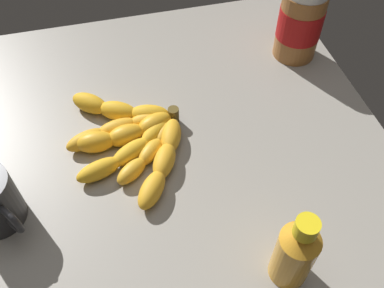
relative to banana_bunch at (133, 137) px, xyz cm
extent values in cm
cube|color=gray|center=(4.20, -1.38, -3.52)|extent=(80.69, 78.53, 3.70)
ellipsoid|color=gold|center=(3.70, 4.53, 0.10)|extent=(8.01, 5.46, 3.54)
ellipsoid|color=gold|center=(-1.68, 6.73, 0.10)|extent=(8.11, 6.57, 3.54)
ellipsoid|color=gold|center=(-6.50, 9.99, 0.10)|extent=(7.87, 7.41, 3.54)
ellipsoid|color=gold|center=(3.51, 3.33, -0.14)|extent=(7.37, 3.16, 3.06)
ellipsoid|color=gold|center=(-2.32, 2.91, -0.14)|extent=(7.72, 4.18, 3.06)
ellipsoid|color=gold|center=(-7.99, 1.50, -0.14)|extent=(7.93, 5.27, 3.06)
ellipsoid|color=gold|center=(4.01, 1.88, 0.18)|extent=(7.52, 5.72, 3.70)
ellipsoid|color=gold|center=(-1.14, 0.59, 0.18)|extent=(7.14, 4.63, 3.70)
ellipsoid|color=gold|center=(-6.44, 0.34, 0.18)|extent=(6.84, 4.02, 3.70)
ellipsoid|color=gold|center=(4.36, 0.35, -0.10)|extent=(8.03, 7.38, 3.15)
ellipsoid|color=gold|center=(-0.80, -3.09, -0.10)|extent=(8.36, 6.44, 3.15)
ellipsoid|color=gold|center=(-6.54, -5.46, -0.10)|extent=(8.37, 5.26, 3.15)
ellipsoid|color=gold|center=(5.59, 0.07, -0.27)|extent=(5.92, 6.65, 2.80)
ellipsoid|color=gold|center=(2.38, -3.67, -0.27)|extent=(6.36, 6.36, 2.80)
ellipsoid|color=gold|center=(-1.37, -6.89, -0.27)|extent=(6.65, 5.92, 2.80)
ellipsoid|color=gold|center=(6.46, -0.94, 0.04)|extent=(5.68, 8.13, 3.43)
ellipsoid|color=gold|center=(4.14, -6.38, 0.04)|extent=(6.42, 8.16, 3.43)
ellipsoid|color=gold|center=(1.11, -11.45, 0.04)|extent=(7.03, 8.04, 3.43)
cylinder|color=brown|center=(7.94, 3.28, 0.13)|extent=(2.00, 2.00, 3.00)
cylinder|color=#9E602D|center=(36.91, 16.12, 5.44)|extent=(8.74, 8.74, 14.21)
cylinder|color=#B71414|center=(36.91, 16.12, 6.15)|extent=(8.91, 8.91, 6.40)
cylinder|color=gold|center=(17.25, -28.49, 3.26)|extent=(5.41, 5.41, 9.85)
cone|color=gold|center=(17.25, -28.49, 9.21)|extent=(5.41, 5.41, 2.06)
cylinder|color=yellow|center=(17.25, -28.49, 11.45)|extent=(3.02, 3.02, 2.42)
torus|color=#262628|center=(-19.20, -13.60, 3.43)|extent=(3.91, 4.63, 5.08)
camera|label=1|loc=(-1.51, -47.61, 56.07)|focal=39.25mm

